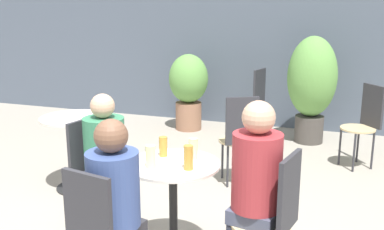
{
  "coord_description": "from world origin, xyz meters",
  "views": [
    {
      "loc": [
        1.34,
        -2.49,
        1.8
      ],
      "look_at": [
        0.24,
        0.64,
        0.99
      ],
      "focal_mm": 42.0,
      "sensor_mm": 36.0,
      "label": 1
    }
  ],
  "objects": [
    {
      "name": "beer_glass_0",
      "position": [
        0.12,
        0.35,
        0.81
      ],
      "size": [
        0.06,
        0.06,
        0.14
      ],
      "color": "#B28433",
      "rests_on": "cafe_table_near"
    },
    {
      "name": "bistro_chair_2",
      "position": [
        0.98,
        0.09,
        0.56
      ],
      "size": [
        0.41,
        0.39,
        0.94
      ],
      "rotation": [
        0.0,
        0.0,
        -1.77
      ],
      "color": "tan",
      "rests_on": "ground_plane"
    },
    {
      "name": "cafe_table_near",
      "position": [
        0.24,
        0.24,
        0.52
      ],
      "size": [
        0.66,
        0.66,
        0.74
      ],
      "color": "black",
      "rests_on": "ground_plane"
    },
    {
      "name": "storefront_wall",
      "position": [
        0.0,
        4.22,
        1.5
      ],
      "size": [
        10.0,
        0.06,
        3.0
      ],
      "color": "#4C5666",
      "rests_on": "ground_plane"
    },
    {
      "name": "potted_plant_1",
      "position": [
        0.9,
        3.55,
        0.82
      ],
      "size": [
        0.65,
        0.65,
        1.42
      ],
      "color": "#47423D",
      "rests_on": "ground_plane"
    },
    {
      "name": "beer_glass_1",
      "position": [
        0.13,
        0.11,
        0.82
      ],
      "size": [
        0.07,
        0.07,
        0.15
      ],
      "color": "beige",
      "rests_on": "cafe_table_near"
    },
    {
      "name": "bistro_chair_4",
      "position": [
        0.1,
        3.71,
        0.56
      ],
      "size": [
        0.42,
        0.4,
        0.94
      ],
      "rotation": [
        0.0,
        0.0,
        4.45
      ],
      "color": "tan",
      "rests_on": "ground_plane"
    },
    {
      "name": "cafe_table_far",
      "position": [
        -1.15,
        1.15,
        0.52
      ],
      "size": [
        0.68,
        0.68,
        0.74
      ],
      "color": "black",
      "rests_on": "ground_plane"
    },
    {
      "name": "bistro_chair_3",
      "position": [
        1.57,
        2.79,
        0.56
      ],
      "size": [
        0.44,
        0.44,
        0.94
      ],
      "rotation": [
        0.0,
        0.0,
        5.38
      ],
      "color": "tan",
      "rests_on": "ground_plane"
    },
    {
      "name": "beer_glass_2",
      "position": [
        0.39,
        0.16,
        0.83
      ],
      "size": [
        0.06,
        0.06,
        0.17
      ],
      "color": "#B28433",
      "rests_on": "cafe_table_near"
    },
    {
      "name": "beer_glass_3",
      "position": [
        0.35,
        0.37,
        0.82
      ],
      "size": [
        0.07,
        0.07,
        0.15
      ],
      "color": "beige",
      "rests_on": "cafe_table_near"
    },
    {
      "name": "seated_person_0",
      "position": [
        -0.35,
        0.36,
        0.7
      ],
      "size": [
        0.35,
        0.32,
        1.17
      ],
      "rotation": [
        0.0,
        0.0,
        1.37
      ],
      "color": "#42475B",
      "rests_on": "ground_plane"
    },
    {
      "name": "bistro_chair_5",
      "position": [
        0.36,
        1.75,
        0.56
      ],
      "size": [
        0.42,
        0.43,
        0.94
      ],
      "rotation": [
        0.0,
        0.0,
        3.62
      ],
      "color": "tan",
      "rests_on": "ground_plane"
    },
    {
      "name": "bistro_chair_0",
      "position": [
        -0.5,
        0.39,
        0.56
      ],
      "size": [
        0.41,
        0.39,
        0.94
      ],
      "rotation": [
        0.0,
        0.0,
        1.37
      ],
      "color": "tan",
      "rests_on": "ground_plane"
    },
    {
      "name": "potted_plant_0",
      "position": [
        -0.86,
        3.62,
        0.65
      ],
      "size": [
        0.58,
        0.58,
        1.12
      ],
      "color": "#93664C",
      "rests_on": "ground_plane"
    },
    {
      "name": "seated_person_2",
      "position": [
        0.84,
        0.12,
        0.75
      ],
      "size": [
        0.35,
        0.32,
        1.25
      ],
      "rotation": [
        0.0,
        0.0,
        4.51
      ],
      "color": "#42475B",
      "rests_on": "ground_plane"
    },
    {
      "name": "seated_person_1",
      "position": [
        0.12,
        -0.36,
        0.72
      ],
      "size": [
        0.31,
        0.34,
        1.19
      ],
      "rotation": [
        0.0,
        0.0,
        2.94
      ],
      "color": "#2D2D33",
      "rests_on": "ground_plane"
    }
  ]
}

